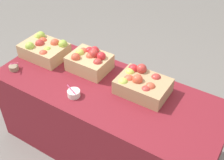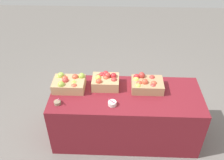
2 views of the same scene
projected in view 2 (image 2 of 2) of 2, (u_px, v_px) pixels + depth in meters
The scene contains 7 objects.
ground_plane at pixel (125, 134), 3.51m from camera, with size 10.00×10.00×0.00m, color slate.
table at pixel (125, 115), 3.29m from camera, with size 1.90×0.76×0.74m, color maroon.
apple_crate_left at pixel (69, 83), 3.12m from camera, with size 0.40×0.29×0.18m.
apple_crate_middle at pixel (105, 81), 3.15m from camera, with size 0.34×0.27×0.19m.
apple_crate_right at pixel (146, 84), 3.11m from camera, with size 0.40×0.29×0.18m.
sample_bowl_near at pixel (57, 102), 2.91m from camera, with size 0.08×0.10×0.10m.
sample_bowl_mid at pixel (112, 103), 2.89m from camera, with size 0.10×0.10×0.11m.
Camera 2 is at (-0.09, -2.35, 2.73)m, focal length 39.43 mm.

